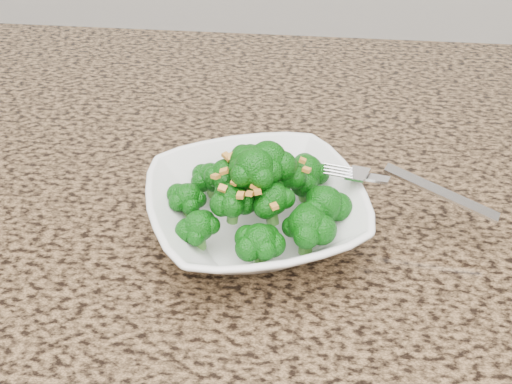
# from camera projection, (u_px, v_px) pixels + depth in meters

# --- Properties ---
(granite_counter) EXTENTS (1.64, 1.04, 0.03)m
(granite_counter) POSITION_uv_depth(u_px,v_px,m) (99.00, 249.00, 0.65)
(granite_counter) COLOR brown
(granite_counter) RESTS_ON cabinet
(bowl) EXTENTS (0.27, 0.27, 0.05)m
(bowl) POSITION_uv_depth(u_px,v_px,m) (256.00, 211.00, 0.63)
(bowl) COLOR white
(bowl) RESTS_ON granite_counter
(broccoli_pile) EXTENTS (0.19, 0.19, 0.07)m
(broccoli_pile) POSITION_uv_depth(u_px,v_px,m) (256.00, 162.00, 0.60)
(broccoli_pile) COLOR #0A5409
(broccoli_pile) RESTS_ON bowl
(garlic_topping) EXTENTS (0.11, 0.11, 0.01)m
(garlic_topping) POSITION_uv_depth(u_px,v_px,m) (256.00, 129.00, 0.58)
(garlic_topping) COLOR gold
(garlic_topping) RESTS_ON broccoli_pile
(fork) EXTENTS (0.19, 0.09, 0.01)m
(fork) POSITION_uv_depth(u_px,v_px,m) (382.00, 179.00, 0.62)
(fork) COLOR silver
(fork) RESTS_ON bowl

